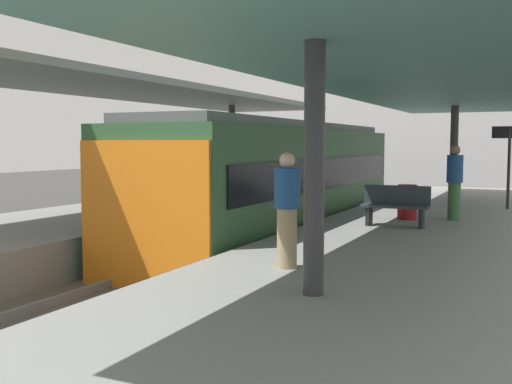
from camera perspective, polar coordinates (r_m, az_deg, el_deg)
ground_plane at (r=13.16m, az=-3.05°, el=-7.41°), size 80.00×80.00×0.00m
platform_left at (r=15.22m, az=-15.80°, el=-4.04°), size 4.40×28.00×1.00m
platform_right at (r=11.79m, az=13.56°, el=-6.47°), size 4.40×28.00×1.00m
track_ballast at (r=13.14m, az=-3.05°, el=-6.99°), size 3.20×28.00×0.20m
rail_near_side at (r=13.46m, az=-5.77°, el=-5.99°), size 0.08×28.00×0.14m
rail_far_side at (r=12.79m, az=-0.19°, el=-6.53°), size 0.08×28.00×0.14m
commuter_train at (r=15.69m, az=2.25°, el=0.90°), size 2.78×12.09×3.10m
canopy_left at (r=16.20m, az=-12.80°, el=9.50°), size 4.18×21.00×3.28m
canopy_right at (r=13.00m, az=15.11°, el=9.74°), size 4.18×21.00×3.05m
platform_bench at (r=12.96m, az=13.16°, el=-1.16°), size 1.40×0.41×0.86m
platform_sign at (r=17.33m, az=22.98°, el=3.85°), size 0.90×0.08×2.21m
litter_bin at (r=14.23m, az=14.20°, el=-0.94°), size 0.44×0.44×0.80m
passenger_near_bench at (r=14.34m, az=18.39°, el=0.96°), size 0.36×0.36×1.71m
passenger_mid_platform at (r=8.35m, az=2.97°, el=-1.57°), size 0.36×0.36×1.62m
station_building_backdrop at (r=31.88m, az=15.98°, el=9.38°), size 18.00×6.00×11.00m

